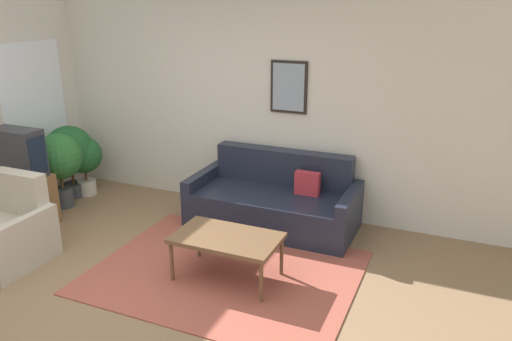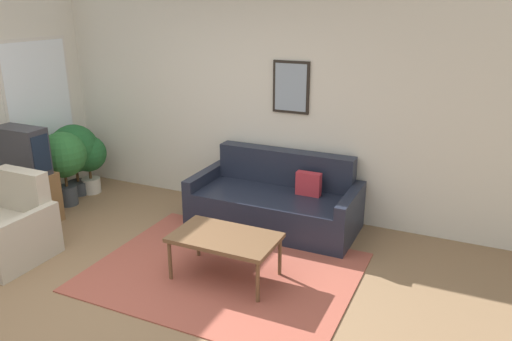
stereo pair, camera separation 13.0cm
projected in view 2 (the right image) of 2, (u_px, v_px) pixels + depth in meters
name	position (u px, v px, depth m)	size (l,w,h in m)	color
ground_plane	(111.00, 304.00, 4.33)	(16.00, 16.00, 0.00)	#846647
area_rug	(224.00, 271.00, 4.83)	(2.48, 1.91, 0.01)	#9E4C3D
wall_back	(241.00, 99.00, 6.09)	(8.00, 0.09, 2.70)	beige
couch	(276.00, 202.00, 5.77)	(1.90, 0.90, 0.83)	#1E2333
coffee_table	(225.00, 239.00, 4.61)	(0.98, 0.58, 0.44)	brown
tv_stand	(29.00, 198.00, 5.85)	(0.64, 0.41, 0.60)	brown
tv	(22.00, 151.00, 5.67)	(0.61, 0.28, 0.55)	#2D2D33
armchair	(7.00, 232.00, 5.02)	(0.78, 0.76, 0.86)	#B2A893
potted_plant_tall	(63.00, 158.00, 6.23)	(0.58, 0.58, 0.96)	#383D42
potted_plant_by_window	(88.00, 157.00, 6.67)	(0.49, 0.49, 0.80)	beige
potted_plant_small	(74.00, 151.00, 6.60)	(0.64, 0.64, 0.96)	#383D42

